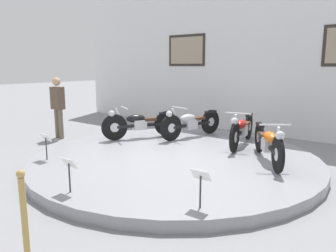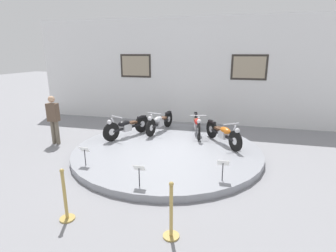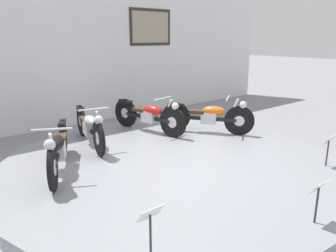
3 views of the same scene
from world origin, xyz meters
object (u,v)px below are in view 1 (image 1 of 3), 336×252
(motorcycle_red, at_px, (242,129))
(visitor_standing, at_px, (58,104))
(stanchion_post_right_of_entry, at_px, (26,238))
(info_placard_front_centre, at_px, (69,167))
(info_placard_front_right, at_px, (201,180))
(motorcycle_silver, at_px, (191,122))
(motorcycle_orange, at_px, (268,142))
(info_placard_front_left, at_px, (46,141))
(motorcycle_black, at_px, (140,123))

(motorcycle_red, distance_m, visitor_standing, 4.87)
(stanchion_post_right_of_entry, bearing_deg, motorcycle_red, 93.29)
(info_placard_front_centre, relative_size, stanchion_post_right_of_entry, 0.50)
(motorcycle_red, distance_m, info_placard_front_right, 3.50)
(motorcycle_silver, height_order, motorcycle_orange, motorcycle_silver)
(motorcycle_orange, bearing_deg, motorcycle_silver, 159.99)
(info_placard_front_centre, height_order, info_placard_front_right, same)
(info_placard_front_right, xyz_separation_m, stanchion_post_right_of_entry, (-0.74, -1.90, -0.20))
(motorcycle_silver, height_order, info_placard_front_right, motorcycle_silver)
(motorcycle_orange, relative_size, stanchion_post_right_of_entry, 1.60)
(motorcycle_silver, xyz_separation_m, info_placard_front_left, (-1.04, -3.34, -0.01))
(motorcycle_red, bearing_deg, motorcycle_silver, -179.96)
(motorcycle_black, relative_size, motorcycle_red, 0.91)
(motorcycle_red, bearing_deg, stanchion_post_right_of_entry, -86.71)
(info_placard_front_left, xyz_separation_m, info_placard_front_centre, (1.74, -0.71, 0.00))
(info_placard_front_left, bearing_deg, motorcycle_silver, 72.64)
(motorcycle_silver, relative_size, motorcycle_red, 0.99)
(motorcycle_orange, bearing_deg, info_placard_front_left, -143.59)
(info_placard_front_centre, bearing_deg, motorcycle_black, 117.05)
(info_placard_front_right, bearing_deg, motorcycle_silver, 126.07)
(stanchion_post_right_of_entry, bearing_deg, info_placard_front_centre, 129.78)
(info_placard_front_left, xyz_separation_m, stanchion_post_right_of_entry, (2.73, -1.90, -0.20))
(motorcycle_silver, relative_size, info_placard_front_left, 3.79)
(motorcycle_black, distance_m, info_placard_front_left, 2.49)
(motorcycle_silver, relative_size, motorcycle_orange, 1.19)
(motorcycle_orange, xyz_separation_m, visitor_standing, (-5.52, -0.78, 0.37))
(info_placard_front_left, xyz_separation_m, visitor_standing, (-2.15, 1.71, 0.38))
(info_placard_front_right, bearing_deg, info_placard_front_left, 180.00)
(motorcycle_silver, height_order, visitor_standing, visitor_standing)
(motorcycle_orange, xyz_separation_m, stanchion_post_right_of_entry, (-0.64, -4.39, -0.21))
(stanchion_post_right_of_entry, bearing_deg, info_placard_front_right, 68.70)
(motorcycle_silver, distance_m, info_placard_front_left, 3.50)
(motorcycle_orange, height_order, info_placard_front_right, motorcycle_orange)
(motorcycle_black, height_order, visitor_standing, visitor_standing)
(motorcycle_silver, height_order, info_placard_front_left, motorcycle_silver)
(motorcycle_silver, bearing_deg, info_placard_front_right, -53.93)
(info_placard_front_right, height_order, stanchion_post_right_of_entry, stanchion_post_right_of_entry)
(info_placard_front_left, bearing_deg, motorcycle_red, 53.95)
(motorcycle_black, bearing_deg, motorcycle_red, 20.13)
(motorcycle_silver, distance_m, info_placard_front_right, 4.13)
(motorcycle_red, height_order, info_placard_front_left, motorcycle_red)
(info_placard_front_right, bearing_deg, visitor_standing, 163.11)
(motorcycle_silver, distance_m, motorcycle_red, 1.39)
(motorcycle_red, bearing_deg, info_placard_front_centre, -99.72)
(motorcycle_orange, relative_size, info_placard_front_centre, 3.19)
(info_placard_front_left, height_order, visitor_standing, visitor_standing)
(motorcycle_silver, xyz_separation_m, motorcycle_red, (1.39, 0.00, 0.01))
(info_placard_front_right, distance_m, stanchion_post_right_of_entry, 2.05)
(stanchion_post_right_of_entry, bearing_deg, visitor_standing, 143.49)
(motorcycle_red, relative_size, motorcycle_orange, 1.20)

